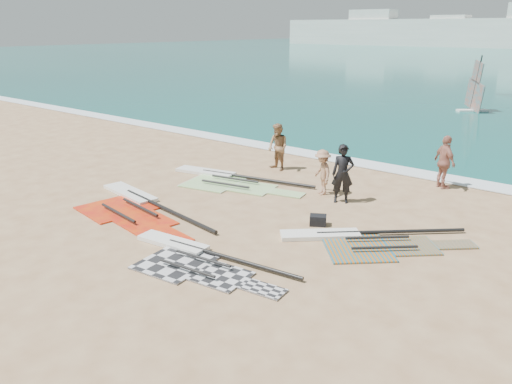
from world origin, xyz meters
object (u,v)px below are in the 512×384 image
Objects in this scene: rig_green at (225,179)px; person_wetsuit at (343,174)px; rig_orange at (361,241)px; gear_bag_near at (318,220)px; rig_red at (135,206)px; rig_grey at (191,258)px; beachgoer_back at (445,162)px; beachgoer_left at (278,147)px; beachgoer_mid at (322,172)px.

rig_green is 4.94m from person_wetsuit.
gear_bag_near reaches higher than rig_orange.
gear_bag_near is (5.60, 2.48, 0.11)m from rig_red.
person_wetsuit is (0.80, 6.34, 0.96)m from rig_grey.
beachgoer_back is at bearing 47.18° from rig_orange.
rig_grey is at bearing -53.81° from beachgoer_left.
rig_grey is 0.81× the size of rig_red.
rig_red is 6.58m from beachgoer_mid.
beachgoer_mid reaches higher than gear_bag_near.
rig_red is 6.12m from gear_bag_near.
beachgoer_back is at bearing 20.12° from rig_green.
rig_orange is at bearing -81.85° from person_wetsuit.
beachgoer_left is (0.68, 2.52, 0.92)m from rig_green.
rig_green is at bearing 162.60° from gear_bag_near.
rig_green is 2.77m from beachgoer_left.
beachgoer_back is (3.12, 3.43, 0.18)m from beachgoer_mid.
rig_green reaches higher than rig_grey.
beachgoer_mid reaches higher than rig_orange.
gear_bag_near is at bearing 112.47° from beachgoer_back.
beachgoer_mid is at bearing 131.46° from person_wetsuit.
rig_grey is at bearing -107.67° from gear_bag_near.
beachgoer_left is at bearing 137.81° from gear_bag_near.
rig_green is 4.15m from rig_red.
rig_red is 3.24× the size of beachgoer_left.
rig_red reaches higher than rig_green.
beachgoer_back reaches higher than rig_red.
beachgoer_left is at bearing 90.40° from rig_red.
rig_orange is 4.33m from beachgoer_mid.
beachgoer_back reaches higher than rig_orange.
rig_orange is 2.40× the size of person_wetsuit.
gear_bag_near is 0.25× the size of person_wetsuit.
gear_bag_near is (1.29, 4.05, 0.11)m from rig_grey.
beachgoer_back is (6.93, 4.37, 0.94)m from rig_green.
gear_bag_near is 0.25× the size of beachgoer_back.
beachgoer_mid is at bearing -12.58° from beachgoer_left.
rig_red is (-0.30, -4.14, 0.00)m from rig_green.
rig_green is 12.38× the size of gear_bag_near.
beachgoer_back is at bearing 67.12° from rig_grey.
gear_bag_near is (-1.61, 0.33, 0.11)m from rig_orange.
person_wetsuit reaches higher than beachgoer_mid.
beachgoer_mid is 4.64m from beachgoer_back.
rig_grey is 2.63× the size of beachgoer_left.
beachgoer_mid is (-1.48, 2.60, 0.66)m from gear_bag_near.
rig_green is at bearing -129.47° from beachgoer_mid.
person_wetsuit reaches higher than beachgoer_back.
rig_orange is 2.97× the size of beachgoer_mid.
rig_green is 4.00m from beachgoer_mid.
person_wetsuit is 1.01× the size of beachgoer_back.
beachgoer_left is at bearing 54.10° from beachgoer_back.
beachgoer_mid is (3.81, 0.94, 0.76)m from rig_green.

